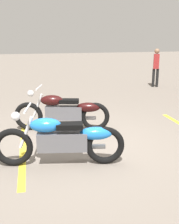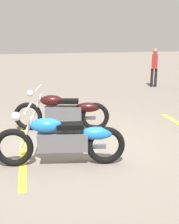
{
  "view_description": "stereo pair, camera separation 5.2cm",
  "coord_description": "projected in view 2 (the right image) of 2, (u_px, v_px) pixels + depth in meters",
  "views": [
    {
      "loc": [
        -1.09,
        -5.25,
        2.15
      ],
      "look_at": [
        0.28,
        0.0,
        0.65
      ],
      "focal_mm": 44.26,
      "sensor_mm": 36.0,
      "label": 1
    },
    {
      "loc": [
        -1.14,
        -5.23,
        2.15
      ],
      "look_at": [
        0.28,
        0.0,
        0.65
      ],
      "focal_mm": 44.26,
      "sensor_mm": 36.0,
      "label": 2
    }
  ],
  "objects": [
    {
      "name": "ground_plane",
      "position": [
        76.0,
        143.0,
        5.73
      ],
      "size": [
        60.0,
        60.0,
        0.0
      ],
      "primitive_type": "plane",
      "color": "slate"
    },
    {
      "name": "motorcycle_bright_foreground",
      "position": [
        63.0,
        139.0,
        4.66
      ],
      "size": [
        2.21,
        0.71,
        1.04
      ],
      "rotation": [
        0.0,
        0.0,
        2.94
      ],
      "color": "black",
      "rests_on": "ground"
    },
    {
      "name": "motorcycle_dark_foreground",
      "position": [
        64.0,
        111.0,
        6.4
      ],
      "size": [
        2.17,
        0.81,
        1.04
      ],
      "rotation": [
        0.0,
        0.0,
        2.86
      ],
      "color": "black",
      "rests_on": "ground"
    },
    {
      "name": "bystander_secondary",
      "position": [
        154.0,
        66.0,
        11.82
      ],
      "size": [
        0.28,
        0.26,
        1.63
      ],
      "rotation": [
        0.0,
        0.0,
        1.16
      ],
      "color": "black",
      "rests_on": "ground"
    },
    {
      "name": "parking_stripe_near",
      "position": [
        23.0,
        149.0,
        5.42
      ],
      "size": [
        0.26,
        3.2,
        0.01
      ],
      "primitive_type": "cube",
      "rotation": [
        0.0,
        0.0,
        1.53
      ],
      "color": "yellow",
      "rests_on": "ground"
    }
  ]
}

